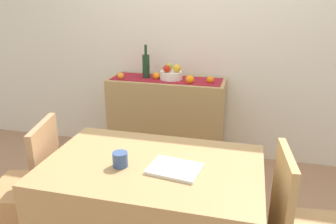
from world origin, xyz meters
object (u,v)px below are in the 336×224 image
dining_table (153,217)px  open_book (175,169)px  wine_bottle (146,66)px  sideboard_console (167,120)px  fruit_bowl (171,75)px  coffee_cup (120,159)px  chair_near_window (29,209)px

dining_table → open_book: size_ratio=4.49×
wine_bottle → sideboard_console: bearing=0.0°
sideboard_console → open_book: (0.43, -1.50, 0.32)m
sideboard_console → dining_table: 1.48m
dining_table → sideboard_console: bearing=101.1°
wine_bottle → dining_table: size_ratio=0.26×
fruit_bowl → dining_table: (0.24, -1.46, -0.54)m
coffee_cup → fruit_bowl: bearing=92.8°
sideboard_console → coffee_cup: (0.12, -1.53, 0.35)m
wine_bottle → open_book: size_ratio=1.18×
dining_table → coffee_cup: coffee_cup is taller
coffee_cup → wine_bottle: bearing=102.2°
coffee_cup → chair_near_window: 0.90m
open_book → chair_near_window: 1.14m
open_book → coffee_cup: 0.31m
dining_table → coffee_cup: size_ratio=14.47×
sideboard_console → chair_near_window: 1.58m
dining_table → coffee_cup: 0.45m
sideboard_console → chair_near_window: (-0.61, -1.45, -0.17)m
open_book → coffee_cup: bearing=-166.6°
fruit_bowl → wine_bottle: 0.27m
dining_table → open_book: open_book is taller
coffee_cup → chair_near_window: size_ratio=0.10×
sideboard_console → wine_bottle: 0.59m
open_book → fruit_bowl: bearing=112.4°
wine_bottle → open_book: wine_bottle is taller
wine_bottle → fruit_bowl: bearing=0.0°
fruit_bowl → chair_near_window: 1.72m
chair_near_window → coffee_cup: bearing=-6.1°
wine_bottle → chair_near_window: (-0.40, -1.45, -0.72)m
wine_bottle → coffee_cup: wine_bottle is taller
sideboard_console → wine_bottle: size_ratio=3.48×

